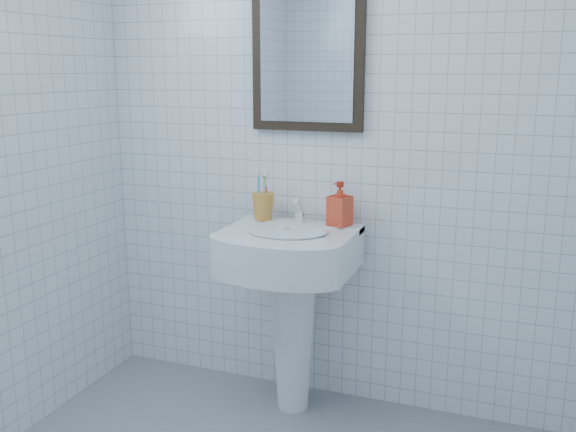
% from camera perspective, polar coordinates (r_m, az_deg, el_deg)
% --- Properties ---
extents(wall_back, '(2.20, 0.02, 2.50)m').
position_cam_1_polar(wall_back, '(2.82, 3.92, 7.74)').
color(wall_back, white).
rests_on(wall_back, ground).
extents(washbasin, '(0.55, 0.41, 0.85)m').
position_cam_1_polar(washbasin, '(2.80, 0.29, -6.50)').
color(washbasin, white).
rests_on(washbasin, ground).
extents(faucet, '(0.05, 0.10, 0.12)m').
position_cam_1_polar(faucet, '(2.80, 1.02, 0.32)').
color(faucet, white).
rests_on(faucet, washbasin).
extents(toothbrush_cup, '(0.11, 0.11, 0.12)m').
position_cam_1_polar(toothbrush_cup, '(2.87, -2.23, 0.88)').
color(toothbrush_cup, orange).
rests_on(toothbrush_cup, washbasin).
extents(soap_dispenser, '(0.11, 0.11, 0.19)m').
position_cam_1_polar(soap_dispenser, '(2.76, 4.63, 1.09)').
color(soap_dispenser, red).
rests_on(soap_dispenser, washbasin).
extents(wall_mirror, '(0.50, 0.04, 0.62)m').
position_cam_1_polar(wall_mirror, '(2.82, 1.73, 13.87)').
color(wall_mirror, black).
rests_on(wall_mirror, wall_back).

